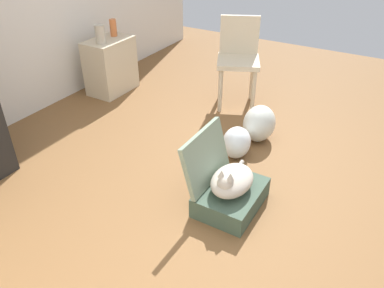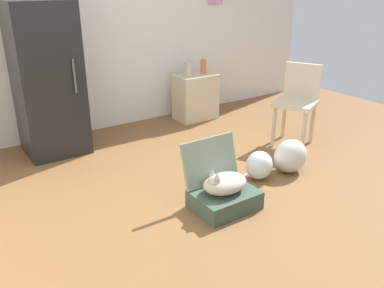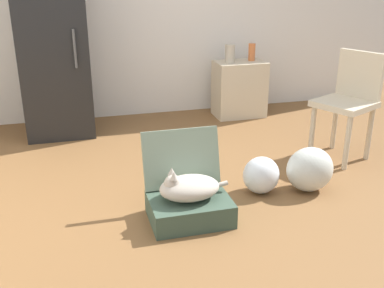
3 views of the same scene
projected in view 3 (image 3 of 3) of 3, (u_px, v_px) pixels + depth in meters
ground_plane at (195, 200)px, 3.31m from camera, size 7.68×7.68×0.00m
suitcase_base at (190, 209)px, 3.03m from camera, size 0.53×0.40×0.16m
suitcase_lid at (181, 158)px, 3.13m from camera, size 0.53×0.14×0.40m
cat at (188, 187)px, 2.97m from camera, size 0.48×0.28×0.22m
plastic_bag_white at (261, 175)px, 3.38m from camera, size 0.28×0.24×0.28m
plastic_bag_clear at (310, 169)px, 3.41m from camera, size 0.36×0.29×0.34m
refrigerator at (54, 53)px, 4.42m from camera, size 0.64×0.65×1.62m
side_table at (239, 89)px, 5.12m from camera, size 0.55×0.36×0.62m
vase_tall at (230, 54)px, 4.91m from camera, size 0.11×0.11×0.20m
vase_short at (252, 52)px, 5.03m from camera, size 0.08×0.08×0.19m
chair at (349, 100)px, 3.91m from camera, size 0.57×0.57×0.92m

